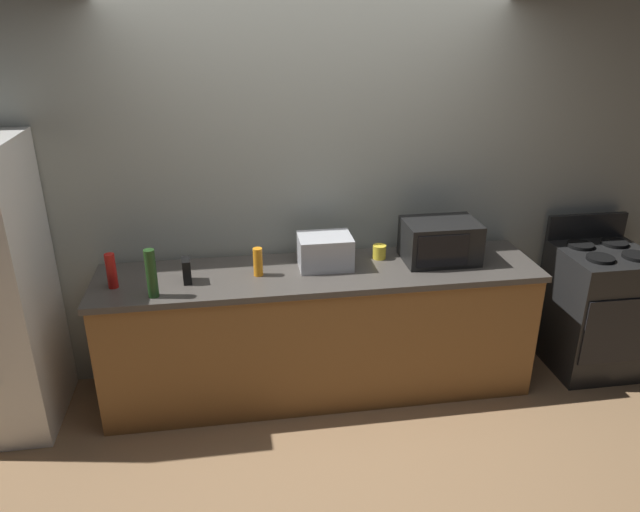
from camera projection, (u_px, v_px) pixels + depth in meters
name	position (u px, v px, depth m)	size (l,w,h in m)	color
ground_plane	(330.00, 424.00, 3.78)	(8.00, 8.00, 0.00)	#93704C
back_wall	(311.00, 185.00, 3.99)	(6.40, 0.10, 2.70)	#9EA399
counter_run	(320.00, 331.00, 3.97)	(2.84, 0.64, 0.90)	brown
stove_range	(596.00, 309.00, 4.25)	(0.60, 0.61, 1.08)	black
microwave	(440.00, 241.00, 3.90)	(0.48, 0.35, 0.27)	black
toaster_oven	(325.00, 251.00, 3.82)	(0.34, 0.26, 0.21)	#B7BABF
cordless_phone	(187.00, 271.00, 3.61)	(0.05, 0.11, 0.15)	black
bottle_dish_soap	(258.00, 262.00, 3.69)	(0.06, 0.06, 0.18)	orange
bottle_wine	(151.00, 274.00, 3.40)	(0.06, 0.06, 0.29)	#1E3F19
bottle_hot_sauce	(111.00, 271.00, 3.53)	(0.06, 0.06, 0.22)	red
mug_yellow	(379.00, 252.00, 3.96)	(0.09, 0.09, 0.09)	yellow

